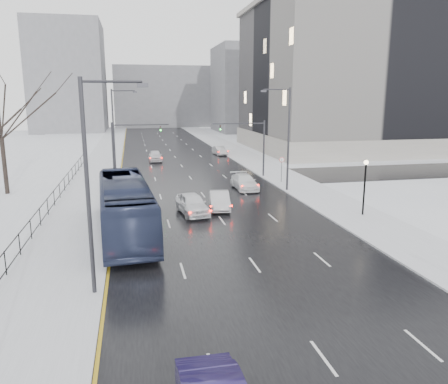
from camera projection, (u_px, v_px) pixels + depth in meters
road at (180, 164)px, 60.51m from camera, size 16.00×150.00×0.04m
cross_road at (192, 180)px, 49.04m from camera, size 130.00×10.00×0.04m
sidewalk_left at (102, 166)px, 58.39m from camera, size 5.00×150.00×0.16m
sidewalk_right at (253, 161)px, 62.61m from camera, size 5.00×150.00×0.16m
park_strip at (26, 168)px, 56.48m from camera, size 14.00×150.00×0.12m
tree_park_e at (8, 195)px, 41.57m from camera, size 9.45×9.45×13.50m
iron_fence at (34, 223)px, 29.04m from camera, size 0.06×70.00×1.30m
streetlight_r_mid at (286, 134)px, 41.84m from camera, size 2.95×0.25×10.00m
streetlight_l_near at (92, 178)px, 19.44m from camera, size 2.95×0.25×10.00m
streetlight_l_far at (115, 128)px, 50.02m from camera, size 2.95×0.25×10.00m
lamppost_r_mid at (365, 179)px, 33.42m from camera, size 0.36×0.36×4.28m
mast_signal_right at (255, 142)px, 49.64m from camera, size 6.10×0.33×6.50m
mast_signal_left at (123, 145)px, 46.69m from camera, size 6.10×0.33×6.50m
no_uturn_sign at (282, 162)px, 46.58m from camera, size 0.60×0.06×2.70m
civic_building at (370, 84)px, 76.61m from camera, size 41.00×31.00×24.80m
bldg_far_right at (261, 89)px, 116.35m from camera, size 24.00×20.00×22.00m
bldg_far_left at (69, 78)px, 115.21m from camera, size 18.00×22.00×28.00m
bldg_far_center at (164, 97)px, 135.85m from camera, size 30.00×18.00×18.00m
bus at (125, 207)px, 29.19m from camera, size 4.09×13.72×3.77m
sedan_center_near at (192, 204)px, 34.51m from camera, size 2.55×5.04×1.65m
sedan_right_near at (219, 200)px, 36.07m from camera, size 2.09×4.61×1.47m
sedan_right_far at (244, 182)px, 43.81m from camera, size 2.17×5.09×1.46m
sedan_center_far at (155, 156)px, 62.71m from camera, size 1.87×4.60×1.57m
sedan_right_distant at (220, 151)px, 69.44m from camera, size 1.91×4.22×1.34m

